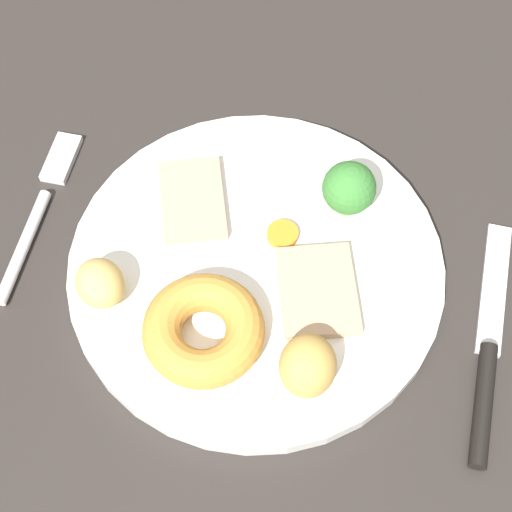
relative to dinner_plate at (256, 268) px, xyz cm
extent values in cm
cube|color=#2B2623|center=(2.63, -0.76, -2.50)|extent=(120.00, 84.00, 3.60)
cylinder|color=white|center=(0.00, 0.00, 0.00)|extent=(26.81, 26.81, 1.40)
cube|color=tan|center=(4.74, -1.32, 1.10)|extent=(7.16, 8.22, 0.80)
cube|color=tan|center=(-5.80, 3.81, 1.10)|extent=(6.78, 8.13, 0.80)
torus|color=#C68938|center=(-1.96, -6.45, 2.01)|extent=(8.17, 8.17, 2.62)
ellipsoid|color=tan|center=(5.26, -7.47, 2.64)|extent=(3.98, 4.42, 3.88)
ellipsoid|color=#D8B260|center=(-9.64, -4.95, 2.32)|extent=(4.93, 4.92, 3.24)
cylinder|color=orange|center=(1.33, 2.58, 0.99)|extent=(2.28, 2.28, 0.59)
cylinder|color=#8CB766|center=(5.29, 6.09, 1.34)|extent=(1.47, 1.47, 1.29)
sphere|color=#387A33|center=(5.29, 6.09, 3.35)|extent=(3.88, 3.88, 3.88)
cylinder|color=silver|center=(-17.01, -2.26, -0.25)|extent=(1.18, 9.52, 0.90)
cube|color=silver|center=(-17.26, 5.99, -0.40)|extent=(2.13, 4.56, 0.60)
cylinder|color=black|center=(16.94, -6.23, -0.10)|extent=(1.30, 8.51, 1.20)
cube|color=silver|center=(16.84, 2.77, -0.50)|extent=(1.82, 10.52, 0.40)
camera|label=1|loc=(6.50, -26.00, 49.39)|focal=54.97mm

